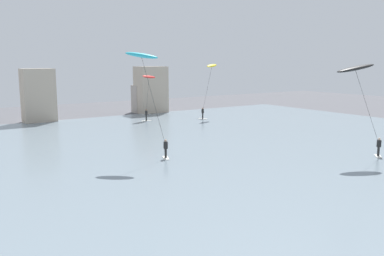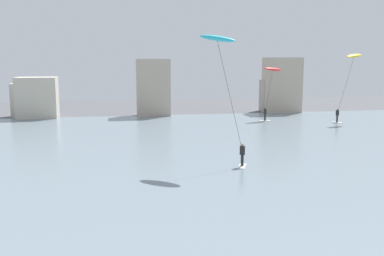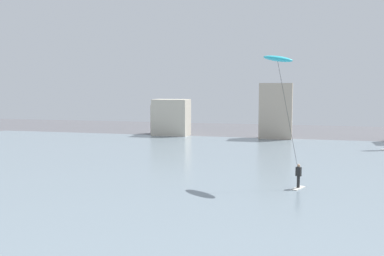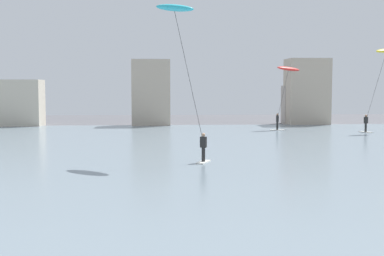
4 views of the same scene
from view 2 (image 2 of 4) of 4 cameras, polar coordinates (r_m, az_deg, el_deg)
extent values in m
cube|color=slate|center=(31.67, 0.43, -4.31)|extent=(84.00, 52.00, 0.10)
cube|color=beige|center=(59.79, -20.29, 3.45)|extent=(4.63, 2.34, 4.27)
cube|color=beige|center=(57.64, -19.56, 3.73)|extent=(4.88, 3.25, 5.13)
cube|color=#B7A893|center=(56.85, -5.09, 5.27)|extent=(4.21, 2.86, 7.35)
cube|color=#A89E93|center=(63.05, 10.73, 4.21)|extent=(3.93, 2.17, 4.49)
cube|color=#B7A893|center=(61.72, 11.64, 5.50)|extent=(4.67, 3.47, 7.55)
cube|color=silver|center=(52.81, 18.39, 0.69)|extent=(0.99, 1.46, 0.06)
cylinder|color=black|center=(52.75, 18.41, 1.14)|extent=(0.20, 0.20, 0.78)
cube|color=black|center=(52.67, 18.45, 1.88)|extent=(0.40, 0.34, 0.60)
sphere|color=#9E7051|center=(52.62, 18.47, 2.33)|extent=(0.20, 0.20, 0.20)
cylinder|color=#333333|center=(53.15, 19.42, 5.29)|extent=(2.04, 0.62, 6.37)
ellipsoid|color=yellow|center=(53.83, 20.40, 8.83)|extent=(2.69, 1.89, 0.75)
cube|color=silver|center=(52.14, 9.49, 0.93)|extent=(1.43, 0.56, 0.06)
cylinder|color=black|center=(52.08, 9.50, 1.38)|extent=(0.20, 0.20, 0.78)
cube|color=black|center=(51.99, 9.52, 2.14)|extent=(0.25, 0.36, 0.60)
sphere|color=#9E7051|center=(51.95, 9.53, 2.59)|extent=(0.20, 0.20, 0.20)
cylinder|color=#333333|center=(52.86, 10.01, 4.80)|extent=(1.51, 1.82, 4.81)
ellipsoid|color=red|center=(53.83, 10.50, 7.57)|extent=(2.89, 1.96, 0.75)
cube|color=silver|center=(29.96, 6.55, -4.99)|extent=(0.96, 1.46, 0.06)
cylinder|color=black|center=(29.86, 6.57, -4.21)|extent=(0.20, 0.20, 0.78)
cube|color=black|center=(29.71, 6.59, -2.91)|extent=(0.40, 0.34, 0.60)
sphere|color=tan|center=(29.63, 6.61, -2.14)|extent=(0.20, 0.20, 0.20)
cylinder|color=#333333|center=(29.47, 4.97, 4.15)|extent=(1.59, 1.09, 7.36)
ellipsoid|color=#28B2C6|center=(29.72, 3.32, 11.60)|extent=(2.64, 2.60, 0.83)
camera|label=1|loc=(8.37, -107.67, 2.40)|focal=37.66mm
camera|label=3|loc=(8.88, 86.31, -3.32)|focal=40.43mm
camera|label=4|loc=(6.87, 73.24, -24.72)|focal=47.13mm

